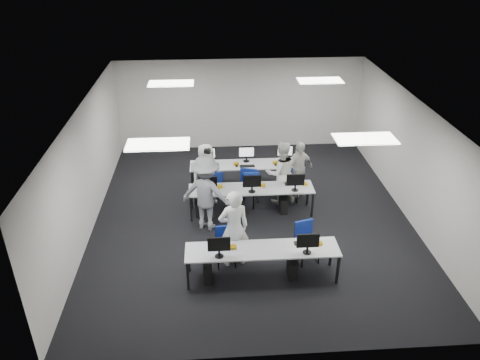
{
  "coord_description": "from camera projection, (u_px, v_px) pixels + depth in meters",
  "views": [
    {
      "loc": [
        -1.0,
        -10.21,
        6.57
      ],
      "look_at": [
        -0.29,
        0.16,
        1.0
      ],
      "focal_mm": 35.0,
      "sensor_mm": 36.0,
      "label": 1
    }
  ],
  "objects": [
    {
      "name": "chair_7",
      "position": [
        285.0,
        185.0,
        13.09
      ],
      "size": [
        0.53,
        0.55,
        0.82
      ],
      "rotation": [
        0.0,
        0.0,
        -0.36
      ],
      "color": "navy",
      "rests_on": "ground"
    },
    {
      "name": "desk_back",
      "position": [
        247.0,
        166.0,
        13.22
      ],
      "size": [
        3.2,
        0.7,
        0.73
      ],
      "color": "#ABAEB0",
      "rests_on": "ground"
    },
    {
      "name": "chair_2",
      "position": [
        204.0,
        192.0,
        12.7
      ],
      "size": [
        0.55,
        0.58,
        0.91
      ],
      "rotation": [
        0.0,
        0.0,
        -0.25
      ],
      "color": "navy",
      "rests_on": "ground"
    },
    {
      "name": "chair_3",
      "position": [
        247.0,
        194.0,
        12.56
      ],
      "size": [
        0.6,
        0.62,
        0.97
      ],
      "rotation": [
        0.0,
        0.0,
        -0.27
      ],
      "color": "navy",
      "rests_on": "ground"
    },
    {
      "name": "equipment_back",
      "position": [
        253.0,
        175.0,
        13.4
      ],
      "size": [
        2.91,
        0.41,
        1.19
      ],
      "color": "white",
      "rests_on": "desk_back"
    },
    {
      "name": "desk_front",
      "position": [
        262.0,
        251.0,
        9.71
      ],
      "size": [
        3.2,
        0.7,
        0.73
      ],
      "color": "#ABAEB0",
      "rests_on": "ground"
    },
    {
      "name": "chair_1",
      "position": [
        306.0,
        249.0,
        10.43
      ],
      "size": [
        0.56,
        0.59,
        0.92
      ],
      "rotation": [
        0.0,
        0.0,
        0.27
      ],
      "color": "navy",
      "rests_on": "ground"
    },
    {
      "name": "student_0",
      "position": [
        234.0,
        229.0,
        10.01
      ],
      "size": [
        0.76,
        0.58,
        1.85
      ],
      "primitive_type": "imported",
      "rotation": [
        0.0,
        0.0,
        3.37
      ],
      "color": "silver",
      "rests_on": "ground"
    },
    {
      "name": "dslr_camera",
      "position": [
        207.0,
        151.0,
        10.93
      ],
      "size": [
        0.19,
        0.22,
        0.1
      ],
      "primitive_type": "cube",
      "rotation": [
        0.0,
        0.0,
        2.78
      ],
      "color": "black",
      "rests_on": "photographer"
    },
    {
      "name": "desk_mid",
      "position": [
        251.0,
        190.0,
        11.99
      ],
      "size": [
        3.2,
        0.7,
        0.73
      ],
      "color": "#ABAEB0",
      "rests_on": "ground"
    },
    {
      "name": "handbag",
      "position": [
        201.0,
        185.0,
        11.87
      ],
      "size": [
        0.32,
        0.21,
        0.26
      ],
      "primitive_type": "ellipsoid",
      "rotation": [
        0.0,
        0.0,
        0.01
      ],
      "color": "#92724B",
      "rests_on": "desk_mid"
    },
    {
      "name": "chair_5",
      "position": [
        214.0,
        189.0,
        12.85
      ],
      "size": [
        0.52,
        0.55,
        0.87
      ],
      "rotation": [
        0.0,
        0.0,
        0.23
      ],
      "color": "navy",
      "rests_on": "ground"
    },
    {
      "name": "student_3",
      "position": [
        298.0,
        169.0,
        12.8
      ],
      "size": [
        1.0,
        0.74,
        1.58
      ],
      "primitive_type": "imported",
      "rotation": [
        0.0,
        0.0,
        0.43
      ],
      "color": "silver",
      "rests_on": "ground"
    },
    {
      "name": "student_1",
      "position": [
        281.0,
        173.0,
        12.42
      ],
      "size": [
        0.93,
        0.77,
        1.75
      ],
      "primitive_type": "imported",
      "rotation": [
        0.0,
        0.0,
        3.28
      ],
      "color": "silver",
      "rests_on": "ground"
    },
    {
      "name": "equipment_mid",
      "position": [
        244.0,
        201.0,
        12.12
      ],
      "size": [
        2.91,
        0.41,
        1.19
      ],
      "color": "white",
      "rests_on": "desk_mid"
    },
    {
      "name": "chair_4",
      "position": [
        287.0,
        191.0,
        12.75
      ],
      "size": [
        0.54,
        0.57,
        0.88
      ],
      "rotation": [
        0.0,
        0.0,
        0.27
      ],
      "color": "navy",
      "rests_on": "ground"
    },
    {
      "name": "chair_0",
      "position": [
        226.0,
        252.0,
        10.35
      ],
      "size": [
        0.46,
        0.5,
        0.86
      ],
      "rotation": [
        0.0,
        0.0,
        0.11
      ],
      "color": "navy",
      "rests_on": "ground"
    },
    {
      "name": "room",
      "position": [
        252.0,
        165.0,
        11.43
      ],
      "size": [
        9.0,
        9.02,
        3.0
      ],
      "color": "black",
      "rests_on": "ground"
    },
    {
      "name": "student_2",
      "position": [
        207.0,
        174.0,
        12.43
      ],
      "size": [
        0.96,
        0.8,
        1.68
      ],
      "primitive_type": "imported",
      "rotation": [
        0.0,
        0.0,
        0.38
      ],
      "color": "silver",
      "rests_on": "ground"
    },
    {
      "name": "equipment_front",
      "position": [
        253.0,
        264.0,
        9.83
      ],
      "size": [
        2.51,
        0.41,
        1.19
      ],
      "color": "#0B1E92",
      "rests_on": "desk_front"
    },
    {
      "name": "ceiling_panels",
      "position": [
        253.0,
        107.0,
        10.73
      ],
      "size": [
        5.2,
        4.6,
        0.02
      ],
      "color": "white",
      "rests_on": "room"
    },
    {
      "name": "photographer",
      "position": [
        206.0,
        193.0,
        11.26
      ],
      "size": [
        1.42,
        1.11,
        1.94
      ],
      "primitive_type": "imported",
      "rotation": [
        0.0,
        0.0,
        2.78
      ],
      "color": "gray",
      "rests_on": "ground"
    },
    {
      "name": "chair_6",
      "position": [
        251.0,
        190.0,
        12.81
      ],
      "size": [
        0.45,
        0.49,
        0.91
      ],
      "rotation": [
        0.0,
        0.0,
        -0.02
      ],
      "color": "navy",
      "rests_on": "ground"
    }
  ]
}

